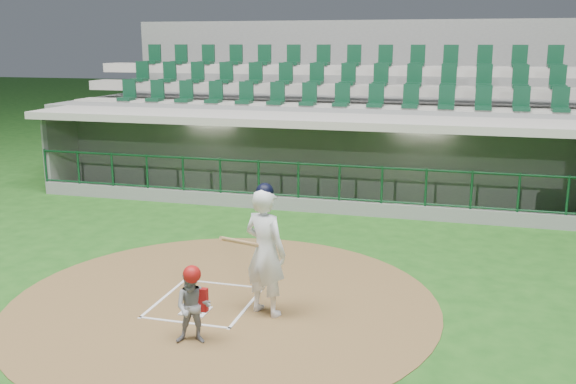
% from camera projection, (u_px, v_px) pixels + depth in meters
% --- Properties ---
extents(ground, '(120.00, 120.00, 0.00)m').
position_uv_depth(ground, '(212.00, 296.00, 11.05)').
color(ground, '#1B4D16').
rests_on(ground, ground).
extents(dirt_circle, '(7.20, 7.20, 0.01)m').
position_uv_depth(dirt_circle, '(224.00, 302.00, 10.78)').
color(dirt_circle, brown).
rests_on(dirt_circle, ground).
extents(home_plate, '(0.43, 0.43, 0.02)m').
position_uv_depth(home_plate, '(196.00, 311.00, 10.39)').
color(home_plate, silver).
rests_on(home_plate, dirt_circle).
extents(batter_box_chalk, '(1.55, 1.80, 0.01)m').
position_uv_depth(batter_box_chalk, '(205.00, 302.00, 10.77)').
color(batter_box_chalk, white).
rests_on(batter_box_chalk, ground).
extents(dugout_structure, '(16.40, 3.70, 3.00)m').
position_uv_depth(dugout_structure, '(317.00, 162.00, 18.16)').
color(dugout_structure, slate).
rests_on(dugout_structure, ground).
extents(seating_deck, '(17.00, 6.72, 5.15)m').
position_uv_depth(seating_deck, '(336.00, 131.00, 20.97)').
color(seating_deck, slate).
rests_on(seating_deck, ground).
extents(batter, '(0.98, 1.01, 2.15)m').
position_uv_depth(batter, '(265.00, 250.00, 10.10)').
color(batter, white).
rests_on(batter, dirt_circle).
extents(catcher, '(0.62, 0.53, 1.18)m').
position_uv_depth(catcher, '(193.00, 305.00, 9.20)').
color(catcher, gray).
rests_on(catcher, dirt_circle).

